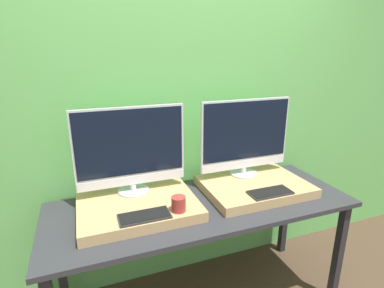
{
  "coord_description": "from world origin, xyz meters",
  "views": [
    {
      "loc": [
        -0.66,
        -1.21,
        1.71
      ],
      "look_at": [
        0.0,
        0.54,
        1.13
      ],
      "focal_mm": 28.0,
      "sensor_mm": 36.0,
      "label": 1
    }
  ],
  "objects_px": {
    "monitor_left": "(131,149)",
    "keyboard_left": "(145,216)",
    "monitor_right": "(245,137)",
    "keyboard_right": "(270,192)",
    "mug": "(179,204)"
  },
  "relations": [
    {
      "from": "monitor_left",
      "to": "keyboard_left",
      "type": "height_order",
      "value": "monitor_left"
    },
    {
      "from": "monitor_right",
      "to": "keyboard_right",
      "type": "distance_m",
      "value": 0.43
    },
    {
      "from": "mug",
      "to": "keyboard_right",
      "type": "xyz_separation_m",
      "value": [
        0.6,
        0.0,
        -0.04
      ]
    },
    {
      "from": "keyboard_left",
      "to": "monitor_right",
      "type": "xyz_separation_m",
      "value": [
        0.8,
        0.33,
        0.27
      ]
    },
    {
      "from": "monitor_left",
      "to": "mug",
      "type": "relative_size",
      "value": 7.86
    },
    {
      "from": "monitor_right",
      "to": "keyboard_right",
      "type": "relative_size",
      "value": 2.43
    },
    {
      "from": "mug",
      "to": "monitor_left",
      "type": "bearing_deg",
      "value": 120.26
    },
    {
      "from": "keyboard_left",
      "to": "mug",
      "type": "bearing_deg",
      "value": -0.0
    },
    {
      "from": "keyboard_left",
      "to": "monitor_right",
      "type": "bearing_deg",
      "value": 22.55
    },
    {
      "from": "keyboard_left",
      "to": "monitor_right",
      "type": "height_order",
      "value": "monitor_right"
    },
    {
      "from": "monitor_left",
      "to": "keyboard_left",
      "type": "distance_m",
      "value": 0.43
    },
    {
      "from": "mug",
      "to": "monitor_right",
      "type": "bearing_deg",
      "value": 28.73
    },
    {
      "from": "monitor_right",
      "to": "mug",
      "type": "bearing_deg",
      "value": -151.27
    },
    {
      "from": "keyboard_right",
      "to": "monitor_left",
      "type": "bearing_deg",
      "value": 157.45
    },
    {
      "from": "mug",
      "to": "keyboard_right",
      "type": "bearing_deg",
      "value": 0.0
    }
  ]
}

